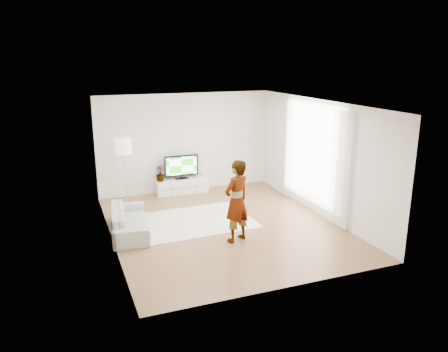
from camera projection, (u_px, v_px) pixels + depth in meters
name	position (u px, v px, depth m)	size (l,w,h in m)	color
floor	(223.00, 226.00, 10.09)	(6.00, 6.00, 0.00)	#996945
ceiling	(223.00, 104.00, 9.34)	(6.00, 6.00, 0.00)	white
wall_left	(109.00, 178.00, 8.85)	(0.02, 6.00, 2.80)	silver
wall_right	(319.00, 158.00, 10.58)	(0.02, 6.00, 2.80)	silver
wall_back	(186.00, 143.00, 12.41)	(5.00, 0.02, 2.80)	silver
wall_front	(290.00, 210.00, 7.02)	(5.00, 0.02, 2.80)	silver
window	(312.00, 153.00, 10.83)	(0.01, 2.60, 2.50)	white
curtain_near	(341.00, 170.00, 9.66)	(0.04, 0.70, 2.60)	white
curtain_far	(284.00, 148.00, 12.00)	(0.04, 0.70, 2.60)	white
media_console	(182.00, 186.00, 12.45)	(1.47, 0.42, 0.41)	white
television	(181.00, 166.00, 12.32)	(0.98, 0.19, 0.68)	black
game_console	(203.00, 173.00, 12.59)	(0.05, 0.15, 0.20)	white
potted_plant	(160.00, 174.00, 12.12)	(0.24, 0.24, 0.43)	#3F7238
rug	(192.00, 221.00, 10.33)	(2.75, 1.98, 0.01)	#F2E9CE
player	(237.00, 201.00, 9.03)	(0.64, 0.42, 1.75)	#334772
sofa	(129.00, 220.00, 9.64)	(1.93, 0.75, 0.56)	#A8A8A4
floor_lamp	(124.00, 149.00, 10.94)	(0.40, 0.40, 1.81)	silver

